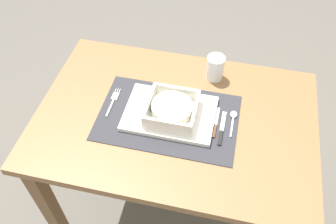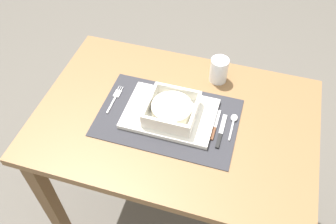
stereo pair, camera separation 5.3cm
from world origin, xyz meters
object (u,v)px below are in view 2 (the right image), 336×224
at_px(porridge_bowl, 172,110).
at_px(bread_knife, 215,127).
at_px(fork, 116,97).
at_px(dining_table, 175,137).
at_px(drinking_glass, 219,71).
at_px(butter_knife, 221,133).
at_px(spoon, 234,121).

distance_m(porridge_bowl, bread_knife, 0.15).
bearing_deg(fork, porridge_bowl, -4.76).
xyz_separation_m(dining_table, bread_knife, (0.14, -0.01, 0.13)).
bearing_deg(bread_knife, porridge_bowl, 179.49).
height_order(fork, drinking_glass, drinking_glass).
relative_size(porridge_bowl, fork, 1.22).
height_order(butter_knife, drinking_glass, drinking_glass).
bearing_deg(dining_table, drinking_glass, 65.45).
xyz_separation_m(fork, bread_knife, (0.37, -0.03, 0.00)).
relative_size(dining_table, bread_knife, 7.29).
xyz_separation_m(dining_table, spoon, (0.20, 0.03, 0.13)).
relative_size(butter_knife, drinking_glass, 1.51).
relative_size(spoon, drinking_glass, 1.18).
distance_m(spoon, drinking_glass, 0.21).
xyz_separation_m(spoon, butter_knife, (-0.03, -0.06, -0.00)).
height_order(butter_knife, bread_knife, same).
distance_m(bread_knife, drinking_glass, 0.24).
height_order(bread_knife, drinking_glass, drinking_glass).
relative_size(fork, spoon, 1.19).
bearing_deg(dining_table, porridge_bowl, -143.36).
relative_size(spoon, bread_knife, 0.86).
height_order(spoon, drinking_glass, drinking_glass).
bearing_deg(butter_knife, drinking_glass, 100.57).
distance_m(dining_table, drinking_glass, 0.29).
xyz_separation_m(dining_table, drinking_glass, (0.10, 0.22, 0.16)).
relative_size(dining_table, fork, 7.12).
xyz_separation_m(spoon, drinking_glass, (-0.09, 0.19, 0.03)).
bearing_deg(fork, dining_table, -2.38).
bearing_deg(porridge_bowl, butter_knife, -6.79).
distance_m(dining_table, butter_knife, 0.21).
bearing_deg(butter_knife, fork, 169.49).
bearing_deg(porridge_bowl, fork, 172.10).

